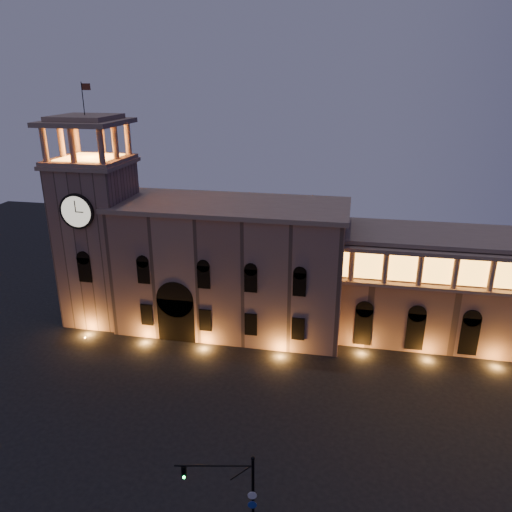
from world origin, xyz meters
name	(u,v)px	position (x,y,z in m)	size (l,w,h in m)	color
ground	(199,428)	(0.00, 0.00, 0.00)	(160.00, 160.00, 0.00)	black
government_building	(230,266)	(-2.08, 21.93, 8.77)	(30.80, 12.80, 17.60)	#856457
clock_tower	(98,234)	(-20.50, 20.98, 12.50)	(9.80, 9.80, 32.40)	#856457
colonnade_wing	(493,290)	(32.00, 23.92, 7.33)	(40.60, 11.50, 14.50)	#7F5F51
traffic_light	(239,499)	(6.89, -11.86, 4.25)	(5.82, 1.48, 8.09)	black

